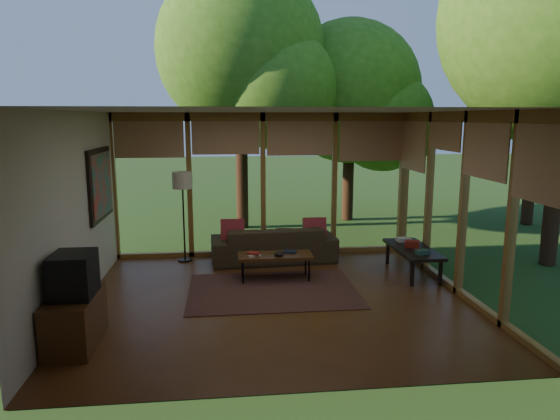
{
  "coord_description": "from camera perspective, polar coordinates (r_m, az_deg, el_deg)",
  "views": [
    {
      "loc": [
        -0.71,
        -6.85,
        2.61
      ],
      "look_at": [
        0.12,
        0.7,
        1.2
      ],
      "focal_mm": 32.0,
      "sensor_mm": 36.0,
      "label": 1
    }
  ],
  "objects": [
    {
      "name": "sofa",
      "position": [
        9.18,
        -0.73,
        -3.85
      ],
      "size": [
        2.3,
        1.03,
        0.66
      ],
      "primitive_type": "imported",
      "rotation": [
        0.0,
        0.0,
        3.21
      ],
      "color": "#3C301E",
      "rests_on": "floor"
    },
    {
      "name": "pillow_left",
      "position": [
        9.03,
        -5.45,
        -2.42
      ],
      "size": [
        0.43,
        0.23,
        0.45
      ],
      "primitive_type": "cube",
      "rotation": [
        -0.21,
        0.0,
        0.0
      ],
      "color": "maroon",
      "rests_on": "sofa"
    },
    {
      "name": "pillow_right",
      "position": [
        9.17,
        3.97,
        -2.22
      ],
      "size": [
        0.42,
        0.22,
        0.44
      ],
      "primitive_type": "cube",
      "rotation": [
        -0.21,
        0.0,
        0.0
      ],
      "color": "maroon",
      "rests_on": "sofa"
    },
    {
      "name": "wall_left",
      "position": [
        7.25,
        -22.53,
        -0.27
      ],
      "size": [
        0.04,
        5.0,
        2.7
      ],
      "primitive_type": "cube",
      "color": "beige",
      "rests_on": "ground"
    },
    {
      "name": "side_console",
      "position": [
        8.69,
        14.94,
        -4.48
      ],
      "size": [
        0.6,
        1.4,
        0.46
      ],
      "color": "black",
      "rests_on": "floor"
    },
    {
      "name": "window_wall_back",
      "position": [
        9.46,
        -1.95,
        2.88
      ],
      "size": [
        5.5,
        0.12,
        2.7
      ],
      "primitive_type": "cube",
      "color": "olive",
      "rests_on": "ground"
    },
    {
      "name": "coffee_table",
      "position": [
        8.11,
        -0.56,
        -5.33
      ],
      "size": [
        1.2,
        0.5,
        0.43
      ],
      "color": "#522F16",
      "rests_on": "floor"
    },
    {
      "name": "tree_nw",
      "position": [
        11.96,
        -4.57,
        17.69
      ],
      "size": [
        3.84,
        3.84,
        6.04
      ],
      "color": "#351F13",
      "rests_on": "ground"
    },
    {
      "name": "console_book_c",
      "position": [
        9.08,
        13.94,
        -3.29
      ],
      "size": [
        0.24,
        0.18,
        0.06
      ],
      "primitive_type": "cube",
      "rotation": [
        0.0,
        0.0,
        0.04
      ],
      "color": "beige",
      "rests_on": "side_console"
    },
    {
      "name": "console_book_b",
      "position": [
        8.71,
        14.85,
        -3.77
      ],
      "size": [
        0.28,
        0.25,
        0.11
      ],
      "primitive_type": "cube",
      "rotation": [
        0.0,
        0.0,
        -0.36
      ],
      "color": "maroon",
      "rests_on": "side_console"
    },
    {
      "name": "tree_far",
      "position": [
        13.5,
        26.49,
        12.84
      ],
      "size": [
        2.87,
        2.87,
        4.86
      ],
      "color": "#351F13",
      "rests_on": "ground"
    },
    {
      "name": "ct_book_side",
      "position": [
        8.21,
        1.13,
        -4.79
      ],
      "size": [
        0.24,
        0.2,
        0.03
      ],
      "primitive_type": "cube",
      "rotation": [
        0.0,
        0.0,
        -0.25
      ],
      "color": "black",
      "rests_on": "coffee_table"
    },
    {
      "name": "rug",
      "position": [
        7.71,
        -0.85,
        -9.18
      ],
      "size": [
        2.55,
        1.81,
        0.01
      ],
      "primitive_type": "cube",
      "color": "brown",
      "rests_on": "floor"
    },
    {
      "name": "exterior_lawn",
      "position": [
        17.41,
        23.79,
        0.98
      ],
      "size": [
        40.0,
        40.0,
        0.0
      ],
      "primitive_type": "plane",
      "color": "#264A1B",
      "rests_on": "ground"
    },
    {
      "name": "floor",
      "position": [
        7.36,
        -0.36,
        -10.22
      ],
      "size": [
        5.5,
        5.5,
        0.0
      ],
      "primitive_type": "plane",
      "color": "brown",
      "rests_on": "ground"
    },
    {
      "name": "ct_book_lower",
      "position": [
        8.03,
        -3.02,
        -5.16
      ],
      "size": [
        0.23,
        0.2,
        0.03
      ],
      "primitive_type": "cube",
      "rotation": [
        0.0,
        0.0,
        0.33
      ],
      "color": "beige",
      "rests_on": "coffee_table"
    },
    {
      "name": "wall_painting",
      "position": [
        8.55,
        -19.82,
        2.8
      ],
      "size": [
        0.06,
        1.35,
        1.15
      ],
      "color": "black",
      "rests_on": "wall_left"
    },
    {
      "name": "tree_ne",
      "position": [
        12.91,
        7.96,
        13.18
      ],
      "size": [
        3.53,
        3.53,
        5.0
      ],
      "color": "#351F13",
      "rests_on": "ground"
    },
    {
      "name": "floor_lamp",
      "position": [
        9.14,
        -11.09,
        2.78
      ],
      "size": [
        0.36,
        0.36,
        1.65
      ],
      "color": "black",
      "rests_on": "floor"
    },
    {
      "name": "media_cabinet",
      "position": [
        6.36,
        -22.37,
        -11.59
      ],
      "size": [
        0.5,
        1.0,
        0.6
      ],
      "primitive_type": "cube",
      "color": "#522F16",
      "rests_on": "floor"
    },
    {
      "name": "ct_bowl",
      "position": [
        8.0,
        -0.13,
        -5.03
      ],
      "size": [
        0.16,
        0.16,
        0.07
      ],
      "primitive_type": "ellipsoid",
      "color": "black",
      "rests_on": "coffee_table"
    },
    {
      "name": "console_book_a",
      "position": [
        8.31,
        15.95,
        -4.64
      ],
      "size": [
        0.21,
        0.17,
        0.07
      ],
      "primitive_type": "cube",
      "rotation": [
        0.0,
        0.0,
        0.17
      ],
      "color": "#2E5247",
      "rests_on": "side_console"
    },
    {
      "name": "ct_book_upper",
      "position": [
        8.02,
        -3.02,
        -4.94
      ],
      "size": [
        0.23,
        0.21,
        0.03
      ],
      "primitive_type": "cube",
      "rotation": [
        0.0,
        0.0,
        -0.43
      ],
      "color": "maroon",
      "rests_on": "coffee_table"
    },
    {
      "name": "window_wall_right",
      "position": [
        7.78,
        20.22,
        0.57
      ],
      "size": [
        0.12,
        5.0,
        2.7
      ],
      "primitive_type": "cube",
      "color": "olive",
      "rests_on": "ground"
    },
    {
      "name": "ceiling",
      "position": [
        6.88,
        -0.39,
        11.3
      ],
      "size": [
        5.5,
        5.5,
        0.0
      ],
      "primitive_type": "plane",
      "rotation": [
        3.14,
        0.0,
        0.0
      ],
      "color": "silver",
      "rests_on": "ground"
    },
    {
      "name": "wall_front",
      "position": [
        4.58,
        2.89,
        -5.42
      ],
      "size": [
        5.5,
        0.04,
        2.7
      ],
      "primitive_type": "cube",
      "color": "beige",
      "rests_on": "ground"
    },
    {
      "name": "television",
      "position": [
        6.17,
        -22.54,
        -6.85
      ],
      "size": [
        0.45,
        0.55,
        0.5
      ],
      "primitive_type": "cube",
      "color": "black",
      "rests_on": "media_cabinet"
    }
  ]
}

